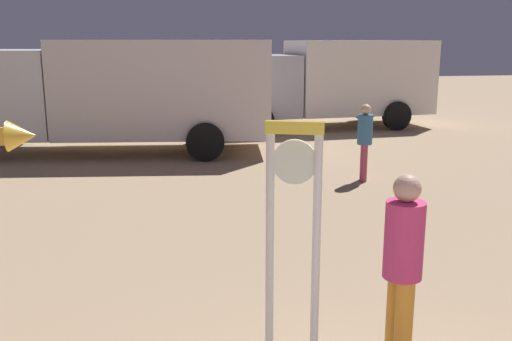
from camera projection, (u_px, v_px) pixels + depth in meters
standing_clock at (293, 225)px, 4.63m from camera, size 0.46×0.22×2.16m
person_near_clock at (403, 263)px, 4.78m from camera, size 0.33×0.33×1.72m
person_distant at (365, 138)px, 11.35m from camera, size 0.30×0.30×1.55m
box_truck_near at (339, 80)px, 18.38m from camera, size 6.54×2.98×2.76m
box_truck_far at (129, 90)px, 14.17m from camera, size 7.57×3.40×2.78m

